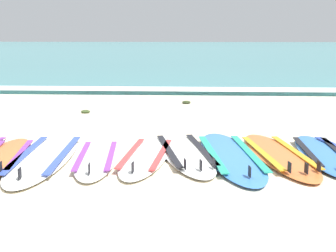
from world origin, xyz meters
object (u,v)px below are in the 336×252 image
(surfboard_1, at_px, (4,157))
(surfboard_7, at_px, (278,155))
(surfboard_5, at_px, (185,152))
(surfboard_6, at_px, (230,155))
(surfboard_8, at_px, (322,154))
(surfboard_3, at_px, (97,158))
(surfboard_4, at_px, (146,156))
(surfboard_2, at_px, (45,156))

(surfboard_1, relative_size, surfboard_7, 0.88)
(surfboard_5, relative_size, surfboard_6, 0.92)
(surfboard_8, bearing_deg, surfboard_6, -173.53)
(surfboard_7, height_order, surfboard_8, same)
(surfboard_3, relative_size, surfboard_4, 0.93)
(surfboard_1, distance_m, surfboard_2, 0.49)
(surfboard_3, xyz_separation_m, surfboard_4, (0.59, 0.13, -0.00))
(surfboard_4, height_order, surfboard_5, same)
(surfboard_5, height_order, surfboard_7, same)
(surfboard_6, bearing_deg, surfboard_2, -175.63)
(surfboard_5, bearing_deg, surfboard_7, -2.70)
(surfboard_3, relative_size, surfboard_6, 0.75)
(surfboard_5, xyz_separation_m, surfboard_6, (0.56, -0.12, -0.00))
(surfboard_2, bearing_deg, surfboard_5, 9.61)
(surfboard_5, xyz_separation_m, surfboard_8, (1.72, 0.01, -0.00))
(surfboard_2, xyz_separation_m, surfboard_7, (2.87, 0.24, 0.00))
(surfboard_2, height_order, surfboard_5, same)
(surfboard_6, bearing_deg, surfboard_4, -175.08)
(surfboard_4, relative_size, surfboard_5, 0.88)
(surfboard_2, bearing_deg, surfboard_8, 5.08)
(surfboard_1, bearing_deg, surfboard_2, 8.69)
(surfboard_7, bearing_deg, surfboard_6, -174.11)
(surfboard_2, xyz_separation_m, surfboard_3, (0.65, -0.05, 0.00))
(surfboard_1, xyz_separation_m, surfboard_4, (1.72, 0.16, -0.00))
(surfboard_1, distance_m, surfboard_7, 3.37)
(surfboard_3, height_order, surfboard_8, same)
(surfboard_4, bearing_deg, surfboard_8, 5.74)
(surfboard_2, relative_size, surfboard_8, 1.24)
(surfboard_1, distance_m, surfboard_8, 3.93)
(surfboard_3, height_order, surfboard_7, same)
(surfboard_7, bearing_deg, surfboard_3, -172.73)
(surfboard_8, bearing_deg, surfboard_4, -174.26)
(surfboard_4, distance_m, surfboard_6, 1.04)
(surfboard_1, bearing_deg, surfboard_3, 1.28)
(surfboard_3, bearing_deg, surfboard_6, 7.78)
(surfboard_8, bearing_deg, surfboard_3, -172.76)
(surfboard_5, bearing_deg, surfboard_3, -162.36)
(surfboard_5, height_order, surfboard_6, same)
(surfboard_5, bearing_deg, surfboard_2, -170.39)
(surfboard_8, bearing_deg, surfboard_5, -179.51)
(surfboard_3, xyz_separation_m, surfboard_8, (2.78, 0.35, -0.00))
(surfboard_2, bearing_deg, surfboard_3, -4.27)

